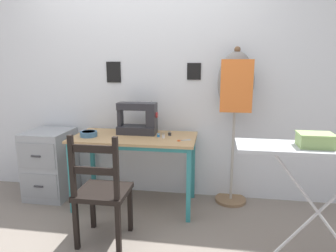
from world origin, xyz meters
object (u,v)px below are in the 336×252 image
(scissors, at_px, (182,140))
(thread_spool_far_edge, at_px, (170,134))
(ironing_board, at_px, (325,155))
(dress_form, at_px, (236,90))
(storage_box, at_px, (315,140))
(fabric_bowl, at_px, (89,134))
(thread_spool_mid_table, at_px, (163,136))
(filing_cabinet, at_px, (50,164))
(wooden_chair, at_px, (102,192))
(sewing_machine, at_px, (140,119))
(thread_spool_near_machine, at_px, (158,135))

(scissors, xyz_separation_m, thread_spool_far_edge, (-0.14, 0.17, 0.02))
(scissors, bearing_deg, ironing_board, -33.61)
(dress_form, xyz_separation_m, storage_box, (0.45, -1.01, -0.23))
(fabric_bowl, relative_size, thread_spool_mid_table, 3.83)
(thread_spool_mid_table, distance_m, filing_cabinet, 1.33)
(ironing_board, bearing_deg, thread_spool_far_edge, 143.70)
(thread_spool_far_edge, xyz_separation_m, dress_form, (0.63, 0.15, 0.43))
(thread_spool_mid_table, bearing_deg, wooden_chair, -120.72)
(filing_cabinet, xyz_separation_m, ironing_board, (2.46, -0.85, 0.48))
(wooden_chair, bearing_deg, scissors, 45.44)
(wooden_chair, height_order, filing_cabinet, wooden_chair)
(thread_spool_far_edge, bearing_deg, filing_cabinet, 179.97)
(fabric_bowl, bearing_deg, ironing_board, -19.74)
(sewing_machine, xyz_separation_m, filing_cabinet, (-1.00, -0.04, -0.51))
(storage_box, bearing_deg, ironing_board, 8.04)
(thread_spool_far_edge, height_order, ironing_board, ironing_board)
(sewing_machine, xyz_separation_m, scissors, (0.45, -0.21, -0.15))
(thread_spool_near_machine, bearing_deg, dress_form, 17.19)
(dress_form, distance_m, ironing_board, 1.17)
(ironing_board, bearing_deg, wooden_chair, 176.56)
(wooden_chair, distance_m, ironing_board, 1.64)
(fabric_bowl, relative_size, filing_cabinet, 0.23)
(scissors, relative_size, wooden_chair, 0.14)
(thread_spool_near_machine, height_order, ironing_board, ironing_board)
(thread_spool_mid_table, height_order, ironing_board, ironing_board)
(thread_spool_far_edge, relative_size, wooden_chair, 0.04)
(thread_spool_mid_table, relative_size, dress_form, 0.03)
(sewing_machine, bearing_deg, fabric_bowl, -157.83)
(sewing_machine, relative_size, fabric_bowl, 2.46)
(thread_spool_near_machine, height_order, thread_spool_far_edge, thread_spool_far_edge)
(thread_spool_near_machine, bearing_deg, ironing_board, -31.74)
(sewing_machine, height_order, scissors, sewing_machine)
(ironing_board, bearing_deg, fabric_bowl, 160.26)
(scissors, distance_m, dress_form, 0.74)
(sewing_machine, xyz_separation_m, thread_spool_mid_table, (0.27, -0.14, -0.13))
(thread_spool_far_edge, height_order, storage_box, storage_box)
(thread_spool_near_machine, bearing_deg, sewing_machine, 152.77)
(sewing_machine, distance_m, thread_spool_mid_table, 0.33)
(thread_spool_mid_table, bearing_deg, storage_box, -33.66)
(scissors, relative_size, dress_form, 0.08)
(scissors, distance_m, storage_box, 1.18)
(filing_cabinet, bearing_deg, thread_spool_far_edge, -0.03)
(fabric_bowl, xyz_separation_m, filing_cabinet, (-0.53, 0.15, -0.39))
(filing_cabinet, relative_size, storage_box, 3.31)
(dress_form, bearing_deg, thread_spool_near_machine, -162.81)
(fabric_bowl, bearing_deg, thread_spool_near_machine, 6.74)
(sewing_machine, xyz_separation_m, fabric_bowl, (-0.47, -0.19, -0.12))
(wooden_chair, relative_size, filing_cabinet, 1.27)
(thread_spool_far_edge, height_order, dress_form, dress_form)
(thread_spool_far_edge, bearing_deg, ironing_board, -36.30)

